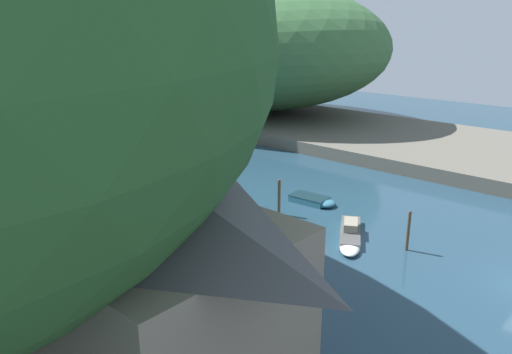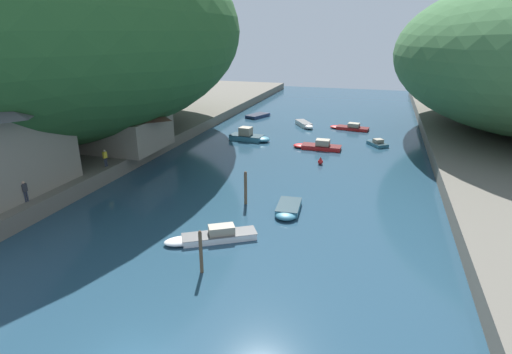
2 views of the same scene
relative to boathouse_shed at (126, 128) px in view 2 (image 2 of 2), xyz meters
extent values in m
plane|color=#234256|center=(17.55, 3.88, -3.70)|extent=(130.00, 130.00, 0.00)
cube|color=#666056|center=(-8.49, 3.88, -3.00)|extent=(22.00, 120.00, 1.40)
ellipsoid|color=#285628|center=(-9.59, 2.95, 10.06)|extent=(39.53, 55.35, 24.71)
cube|color=gray|center=(0.00, 0.00, -0.57)|extent=(7.72, 7.55, 3.45)
pyramid|color=brown|center=(0.00, 0.00, 1.66)|extent=(8.34, 8.15, 1.02)
cube|color=navy|center=(6.82, 27.26, -3.46)|extent=(3.44, 4.64, 0.49)
ellipsoid|color=navy|center=(7.57, 29.21, -3.46)|extent=(2.60, 2.65, 0.49)
cube|color=black|center=(6.82, 27.26, -3.20)|extent=(3.51, 4.73, 0.03)
cube|color=white|center=(15.59, 23.04, -3.38)|extent=(3.25, 4.09, 0.64)
ellipsoid|color=white|center=(16.62, 21.36, -3.38)|extent=(2.16, 2.38, 0.64)
cube|color=#525252|center=(15.59, 23.04, -3.05)|extent=(3.32, 4.18, 0.03)
cube|color=white|center=(16.87, -14.12, -3.48)|extent=(5.07, 3.78, 0.45)
ellipsoid|color=white|center=(14.68, -15.43, -3.48)|extent=(2.85, 2.42, 0.45)
cube|color=#525252|center=(16.87, -14.12, -3.24)|extent=(5.17, 3.86, 0.03)
cube|color=#9E937F|center=(17.00, -14.04, -2.95)|extent=(2.02, 1.74, 0.61)
cube|color=teal|center=(26.77, 14.62, -3.51)|extent=(2.80, 3.06, 0.39)
ellipsoid|color=teal|center=(25.98, 15.71, -3.51)|extent=(1.96, 1.93, 0.39)
cube|color=#132A33|center=(26.77, 14.62, -3.30)|extent=(2.86, 3.13, 0.03)
cube|color=#9E937F|center=(26.82, 14.55, -3.06)|extent=(1.41, 1.38, 0.51)
cube|color=teal|center=(20.39, -7.93, -3.43)|extent=(2.00, 3.25, 0.54)
ellipsoid|color=teal|center=(20.52, -9.49, -3.43)|extent=(1.78, 1.69, 0.54)
cube|color=#132A33|center=(20.39, -7.93, -3.15)|extent=(2.04, 3.32, 0.03)
cube|color=red|center=(20.17, 10.91, -3.47)|extent=(4.71, 1.84, 0.46)
ellipsoid|color=red|center=(17.82, 10.92, -3.47)|extent=(2.36, 1.74, 0.46)
cube|color=#450A0A|center=(20.17, 10.91, -3.22)|extent=(4.81, 1.88, 0.03)
cube|color=#9E937F|center=(20.32, 10.91, -2.86)|extent=(1.65, 1.28, 0.76)
cube|color=red|center=(23.02, 22.69, -3.51)|extent=(4.75, 2.39, 0.39)
ellipsoid|color=red|center=(20.77, 23.02, -3.51)|extent=(2.49, 1.98, 0.39)
cube|color=#450A0A|center=(23.02, 22.69, -3.30)|extent=(4.84, 2.44, 0.03)
cube|color=#9E937F|center=(23.16, 22.67, -3.00)|extent=(1.75, 1.44, 0.62)
cube|color=teal|center=(9.94, 12.31, -3.37)|extent=(4.51, 2.43, 0.67)
ellipsoid|color=teal|center=(12.10, 12.11, -3.37)|extent=(2.34, 2.13, 0.67)
cube|color=#132A33|center=(9.94, 12.31, -3.02)|extent=(4.60, 2.48, 0.03)
cube|color=#9E937F|center=(9.80, 12.32, -2.50)|extent=(1.64, 1.56, 1.07)
cylinder|color=brown|center=(17.38, -18.18, -2.36)|extent=(0.21, 0.21, 2.69)
sphere|color=brown|center=(17.38, -18.18, -0.97)|extent=(0.19, 0.19, 0.19)
cylinder|color=brown|center=(16.62, -7.71, -2.33)|extent=(0.26, 0.26, 2.74)
sphere|color=brown|center=(16.62, -7.71, -0.91)|extent=(0.23, 0.23, 0.23)
sphere|color=red|center=(20.99, 4.83, -3.42)|extent=(0.57, 0.57, 0.57)
cone|color=red|center=(20.99, 4.83, -2.99)|extent=(0.29, 0.29, 0.29)
cylinder|color=#282D3D|center=(1.44, -15.45, -1.87)|extent=(0.13, 0.13, 0.85)
cylinder|color=#282D3D|center=(1.47, -15.27, -1.87)|extent=(0.13, 0.13, 0.85)
cube|color=#2D2D33|center=(1.45, -15.36, -1.14)|extent=(0.27, 0.41, 0.62)
sphere|color=tan|center=(1.45, -15.36, -0.72)|extent=(0.22, 0.22, 0.22)
cylinder|color=#282D3D|center=(1.83, -6.40, -1.87)|extent=(0.13, 0.13, 0.85)
cylinder|color=#282D3D|center=(1.88, -6.22, -1.87)|extent=(0.13, 0.13, 0.85)
cube|color=gold|center=(1.85, -6.31, -1.14)|extent=(0.31, 0.42, 0.62)
sphere|color=beige|center=(1.85, -6.31, -0.72)|extent=(0.22, 0.22, 0.22)
camera|label=1|loc=(-11.94, -31.00, 11.07)|focal=35.00mm
camera|label=2|loc=(26.71, -36.96, 10.01)|focal=28.00mm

